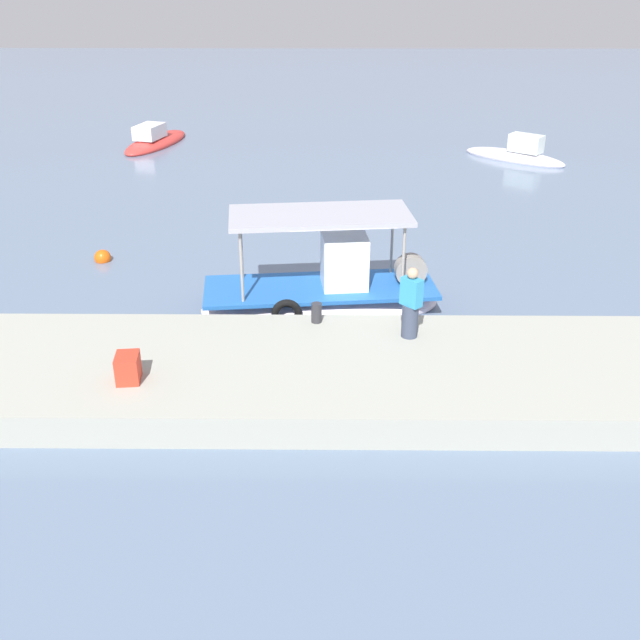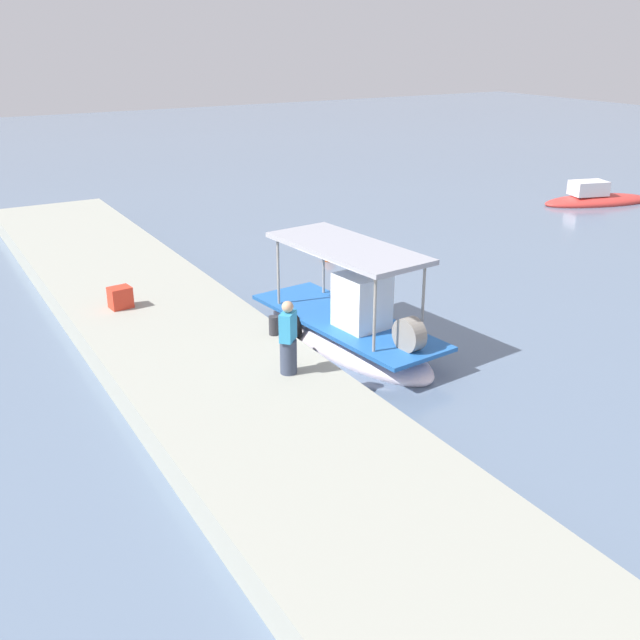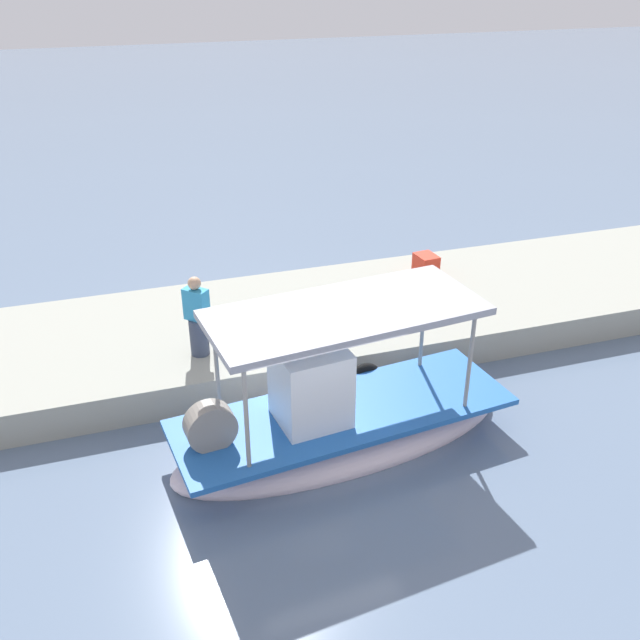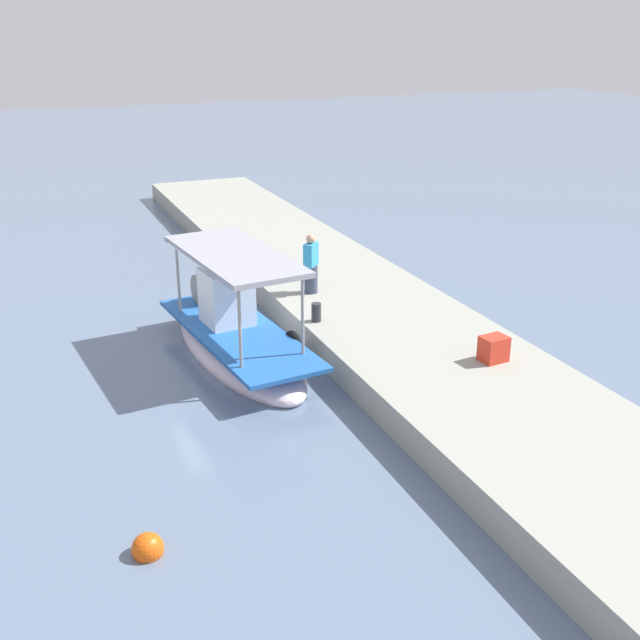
# 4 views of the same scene
# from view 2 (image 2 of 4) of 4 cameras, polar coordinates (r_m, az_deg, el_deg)

# --- Properties ---
(ground_plane) EXTENTS (120.00, 120.00, 0.00)m
(ground_plane) POSITION_cam_2_polar(r_m,az_deg,el_deg) (18.45, 3.42, -2.38)
(ground_plane) COLOR slate
(dock_quay) EXTENTS (36.00, 4.34, 0.66)m
(dock_quay) POSITION_cam_2_polar(r_m,az_deg,el_deg) (16.63, -8.10, -4.09)
(dock_quay) COLOR #9C9F92
(dock_quay) RESTS_ON ground_plane
(main_fishing_boat) EXTENTS (6.22, 2.57, 2.95)m
(main_fishing_boat) POSITION_cam_2_polar(r_m,az_deg,el_deg) (18.54, 2.17, -0.66)
(main_fishing_boat) COLOR white
(main_fishing_boat) RESTS_ON ground_plane
(fisherman_near_bollard) EXTENTS (0.51, 0.51, 1.61)m
(fisherman_near_bollard) POSITION_cam_2_polar(r_m,az_deg,el_deg) (15.45, -2.46, -1.62)
(fisherman_near_bollard) COLOR #384257
(fisherman_near_bollard) RESTS_ON dock_quay
(mooring_bollard) EXTENTS (0.24, 0.24, 0.46)m
(mooring_bollard) POSITION_cam_2_polar(r_m,az_deg,el_deg) (17.61, -3.57, -0.43)
(mooring_bollard) COLOR #2D2D33
(mooring_bollard) RESTS_ON dock_quay
(cargo_crate) EXTENTS (0.50, 0.60, 0.56)m
(cargo_crate) POSITION_cam_2_polar(r_m,az_deg,el_deg) (19.96, -15.10, 1.68)
(cargo_crate) COLOR red
(cargo_crate) RESTS_ON dock_quay
(marker_buoy) EXTENTS (0.49, 0.49, 0.49)m
(marker_buoy) POSITION_cam_2_polar(r_m,az_deg,el_deg) (25.65, 0.75, 4.82)
(marker_buoy) COLOR #EC5710
(marker_buoy) RESTS_ON ground_plane
(moored_boat_mid) EXTENTS (3.07, 5.50, 1.30)m
(moored_boat_mid) POSITION_cam_2_polar(r_m,az_deg,el_deg) (36.56, 20.42, 8.67)
(moored_boat_mid) COLOR red
(moored_boat_mid) RESTS_ON ground_plane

